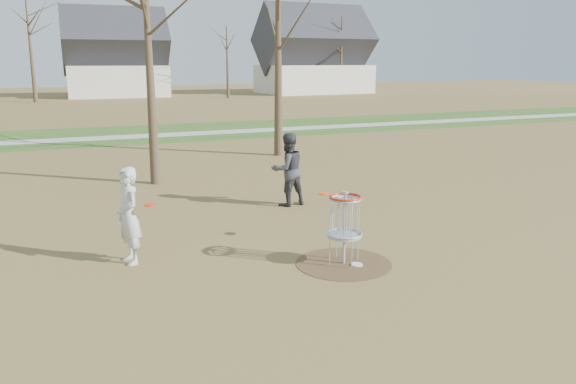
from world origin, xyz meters
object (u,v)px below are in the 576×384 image
(player_standing, at_px, (128,216))
(player_throwing, at_px, (288,169))
(disc_golf_basket, at_px, (345,217))
(disc_grounded, at_px, (357,264))

(player_standing, relative_size, player_throwing, 0.96)
(player_standing, distance_m, disc_golf_basket, 3.99)
(player_throwing, height_order, disc_golf_basket, player_throwing)
(player_standing, bearing_deg, player_throwing, 110.86)
(player_throwing, bearing_deg, disc_golf_basket, 72.50)
(disc_grounded, xyz_separation_m, disc_golf_basket, (-0.18, 0.18, 0.89))
(disc_grounded, relative_size, disc_golf_basket, 0.16)
(disc_golf_basket, bearing_deg, player_standing, 156.29)
(disc_grounded, height_order, disc_golf_basket, disc_golf_basket)
(player_standing, distance_m, disc_grounded, 4.32)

